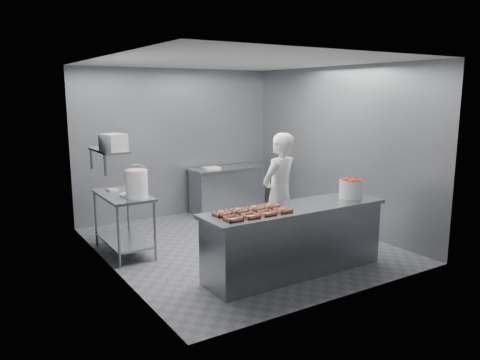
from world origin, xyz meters
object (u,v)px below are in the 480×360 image
tray_0 (233,219)px  glaze_bucket (136,183)px  tray_1 (250,216)px  tray_5 (238,211)px  strawberry_tub (351,188)px  back_counter (227,189)px  tray_3 (283,210)px  tray_2 (267,213)px  service_counter (295,240)px  tray_7 (270,206)px  worker (279,194)px  tray_4 (222,213)px  tray_6 (255,208)px  appliance (113,143)px  prep_table (123,214)px

tray_0 → glaze_bucket: 1.83m
tray_1 → glaze_bucket: glaze_bucket is taller
tray_5 → strawberry_tub: size_ratio=0.59×
strawberry_tub → glaze_bucket: bearing=147.3°
tray_1 → glaze_bucket: (-0.77, 1.74, 0.19)m
tray_1 → strawberry_tub: 1.77m
back_counter → tray_3: 3.62m
tray_0 → tray_2: same height
service_counter → tray_1: (-0.79, -0.13, 0.47)m
service_counter → glaze_bucket: size_ratio=5.45×
strawberry_tub → tray_7: bearing=173.4°
tray_3 → worker: worker is taller
tray_0 → back_counter: bearing=60.3°
tray_4 → strawberry_tub: size_ratio=0.59×
tray_1 → tray_3: (0.48, -0.00, 0.00)m
tray_6 → tray_7: same height
tray_7 → tray_3: bearing=-90.0°
strawberry_tub → appliance: size_ratio=1.02×
tray_6 → prep_table: bearing=121.2°
tray_4 → tray_0: bearing=-89.3°
back_counter → tray_7: (-1.21, -3.12, 0.47)m
back_counter → appliance: size_ratio=4.80×
tray_1 → strawberry_tub: strawberry_tub is taller
service_counter → tray_4: bearing=172.7°
tray_4 → tray_5: (0.24, 0.00, 0.00)m
prep_table → tray_4: (0.62, -1.82, 0.33)m
tray_7 → service_counter: bearing=-23.0°
tray_4 → tray_1: bearing=-47.4°
tray_2 → tray_7: bearing=48.1°
tray_4 → tray_7: bearing=0.0°
back_counter → tray_6: tray_6 is taller
tray_3 → tray_7: same height
service_counter → strawberry_tub: bearing=-0.9°
tray_0 → tray_4: tray_4 is taller
tray_0 → glaze_bucket: glaze_bucket is taller
prep_table → strawberry_tub: (2.62, -1.97, 0.45)m
strawberry_tub → service_counter: bearing=179.1°
service_counter → tray_0: 1.14m
tray_1 → tray_2: same height
tray_5 → tray_7: size_ratio=1.00×
tray_5 → strawberry_tub: (1.76, -0.15, 0.12)m
strawberry_tub → worker: bearing=131.3°
service_counter → prep_table: size_ratio=2.17×
tray_7 → glaze_bucket: bearing=130.1°
back_counter → tray_7: size_ratio=8.01×
tray_0 → tray_4: 0.26m
service_counter → appliance: 2.78m
prep_table → tray_5: (0.86, -1.82, 0.33)m
back_counter → tray_5: (-1.69, -3.12, 0.47)m
tray_1 → appliance: (-1.03, 1.84, 0.76)m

